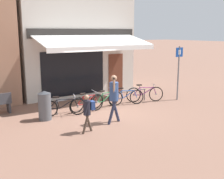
% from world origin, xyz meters
% --- Properties ---
extents(ground_plane, '(160.00, 160.00, 0.00)m').
position_xyz_m(ground_plane, '(0.00, 0.00, 0.00)').
color(ground_plane, brown).
extents(shop_front, '(6.07, 5.01, 5.89)m').
position_xyz_m(shop_front, '(0.75, 4.53, 2.94)').
color(shop_front, beige).
rests_on(shop_front, ground_plane).
extents(bike_rack_rail, '(4.60, 0.04, 0.57)m').
position_xyz_m(bike_rack_rail, '(0.47, 0.74, 0.49)').
color(bike_rack_rail, '#47494F').
rests_on(bike_rack_rail, ground_plane).
extents(bicycle_black, '(1.74, 0.68, 0.82)m').
position_xyz_m(bicycle_black, '(-1.62, 0.43, 0.37)').
color(bicycle_black, black).
rests_on(bicycle_black, ground_plane).
extents(bicycle_red, '(1.66, 0.52, 0.83)m').
position_xyz_m(bicycle_red, '(-0.49, 0.59, 0.36)').
color(bicycle_red, black).
rests_on(bicycle_red, ground_plane).
extents(bicycle_green, '(1.69, 0.63, 0.83)m').
position_xyz_m(bicycle_green, '(0.40, 0.54, 0.37)').
color(bicycle_green, black).
rests_on(bicycle_green, ground_plane).
extents(bicycle_blue, '(1.62, 0.64, 0.81)m').
position_xyz_m(bicycle_blue, '(1.47, 0.53, 0.36)').
color(bicycle_blue, black).
rests_on(bicycle_blue, ground_plane).
extents(bicycle_purple, '(1.70, 0.77, 0.84)m').
position_xyz_m(bicycle_purple, '(2.54, 0.50, 0.38)').
color(bicycle_purple, black).
rests_on(bicycle_purple, ground_plane).
extents(pedestrian_adult, '(0.62, 0.49, 1.77)m').
position_xyz_m(pedestrian_adult, '(-0.41, -1.34, 1.10)').
color(pedestrian_adult, '#282D47').
rests_on(pedestrian_adult, ground_plane).
extents(pedestrian_child, '(0.49, 0.35, 1.28)m').
position_xyz_m(pedestrian_child, '(-1.68, -1.71, 0.80)').
color(pedestrian_child, '#47382D').
rests_on(pedestrian_child, ground_plane).
extents(litter_bin, '(0.49, 0.49, 1.11)m').
position_xyz_m(litter_bin, '(-2.40, 0.37, 0.56)').
color(litter_bin, '#515459').
rests_on(litter_bin, ground_plane).
extents(parking_sign, '(0.44, 0.07, 2.59)m').
position_xyz_m(parking_sign, '(4.13, -0.06, 1.58)').
color(parking_sign, slate).
rests_on(parking_sign, ground_plane).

